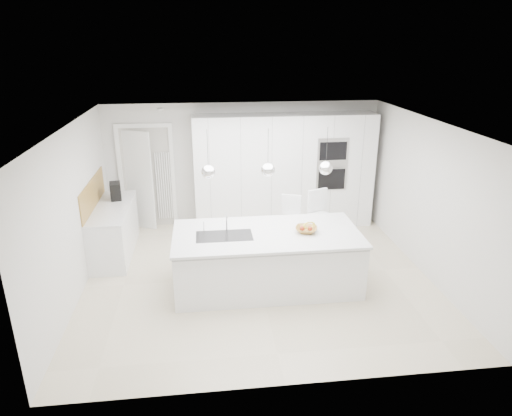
{
  "coord_description": "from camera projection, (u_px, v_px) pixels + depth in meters",
  "views": [
    {
      "loc": [
        -0.82,
        -6.55,
        3.66
      ],
      "look_at": [
        0.0,
        0.3,
        1.1
      ],
      "focal_mm": 32.0,
      "sensor_mm": 36.0,
      "label": 1
    }
  ],
  "objects": [
    {
      "name": "fruit_bowl",
      "position": [
        306.0,
        230.0,
        6.93
      ],
      "size": [
        0.41,
        0.41,
        0.08
      ],
      "primitive_type": "imported",
      "rotation": [
        0.0,
        0.0,
        -0.29
      ],
      "color": "#AD8137",
      "rests_on": "island_worktop"
    },
    {
      "name": "left_worktop",
      "position": [
        112.0,
        208.0,
        8.0
      ],
      "size": [
        0.62,
        1.82,
        0.04
      ],
      "primitive_type": "cube",
      "color": "white",
      "rests_on": "left_base_cabinets"
    },
    {
      "name": "floor",
      "position": [
        258.0,
        277.0,
        7.46
      ],
      "size": [
        5.5,
        5.5,
        0.0
      ],
      "primitive_type": "plane",
      "color": "beige",
      "rests_on": "ground"
    },
    {
      "name": "island_worktop",
      "position": [
        267.0,
        234.0,
        6.93
      ],
      "size": [
        2.84,
        1.4,
        0.04
      ],
      "primitive_type": "cube",
      "color": "white",
      "rests_on": "island_base"
    },
    {
      "name": "pendant_right",
      "position": [
        326.0,
        168.0,
        6.63
      ],
      "size": [
        0.2,
        0.2,
        0.2
      ],
      "primitive_type": "sphere",
      "color": "white",
      "rests_on": "ceiling"
    },
    {
      "name": "island_base",
      "position": [
        267.0,
        262.0,
        7.05
      ],
      "size": [
        2.8,
        1.2,
        0.86
      ],
      "primitive_type": "cube",
      "color": "white",
      "rests_on": "floor"
    },
    {
      "name": "oak_backsplash",
      "position": [
        93.0,
        194.0,
        7.87
      ],
      "size": [
        0.02,
        1.8,
        0.5
      ],
      "primitive_type": "cube",
      "color": "#AD8137",
      "rests_on": "wall_left"
    },
    {
      "name": "pendant_mid",
      "position": [
        268.0,
        170.0,
        6.53
      ],
      "size": [
        0.2,
        0.2,
        0.2
      ],
      "primitive_type": "sphere",
      "color": "white",
      "rests_on": "ceiling"
    },
    {
      "name": "apple_a",
      "position": [
        302.0,
        228.0,
        6.91
      ],
      "size": [
        0.08,
        0.08,
        0.08
      ],
      "primitive_type": "sphere",
      "color": "#9E331B",
      "rests_on": "fruit_bowl"
    },
    {
      "name": "radiator",
      "position": [
        164.0,
        186.0,
        9.28
      ],
      "size": [
        0.32,
        0.04,
        1.4
      ],
      "primitive_type": null,
      "color": "white",
      "rests_on": "floor"
    },
    {
      "name": "hallway_door",
      "position": [
        134.0,
        180.0,
        9.12
      ],
      "size": [
        0.76,
        0.38,
        2.0
      ],
      "primitive_type": "cube",
      "rotation": [
        0.0,
        0.0,
        -0.44
      ],
      "color": "white",
      "rests_on": "floor"
    },
    {
      "name": "oven_stack",
      "position": [
        332.0,
        164.0,
        8.94
      ],
      "size": [
        0.62,
        0.04,
        1.05
      ],
      "primitive_type": null,
      "color": "#A5A5A8",
      "rests_on": "tall_cabinets"
    },
    {
      "name": "wall_left",
      "position": [
        74.0,
        213.0,
        6.72
      ],
      "size": [
        0.0,
        5.0,
        5.0
      ],
      "primitive_type": "plane",
      "rotation": [
        1.57,
        0.0,
        1.57
      ],
      "color": "silver",
      "rests_on": "ground"
    },
    {
      "name": "bar_stool_left",
      "position": [
        292.0,
        227.0,
        8.01
      ],
      "size": [
        0.52,
        0.6,
        1.1
      ],
      "primitive_type": null,
      "rotation": [
        0.0,
        0.0,
        -0.37
      ],
      "color": "white",
      "rests_on": "floor"
    },
    {
      "name": "island_tap",
      "position": [
        227.0,
        221.0,
        6.95
      ],
      "size": [
        0.02,
        0.02,
        0.3
      ],
      "primitive_type": "cylinder",
      "color": "white",
      "rests_on": "island_worktop"
    },
    {
      "name": "left_base_cabinets",
      "position": [
        114.0,
        231.0,
        8.16
      ],
      "size": [
        0.6,
        1.8,
        0.86
      ],
      "primitive_type": "cube",
      "color": "white",
      "rests_on": "floor"
    },
    {
      "name": "banana_bunch",
      "position": [
        309.0,
        225.0,
        6.9
      ],
      "size": [
        0.23,
        0.17,
        0.21
      ],
      "primitive_type": "torus",
      "rotation": [
        1.22,
        0.0,
        0.35
      ],
      "color": "yellow",
      "rests_on": "fruit_bowl"
    },
    {
      "name": "apple_b",
      "position": [
        310.0,
        229.0,
        6.9
      ],
      "size": [
        0.07,
        0.07,
        0.07
      ],
      "primitive_type": "sphere",
      "color": "#9E331B",
      "rests_on": "fruit_bowl"
    },
    {
      "name": "pendant_left",
      "position": [
        208.0,
        172.0,
        6.44
      ],
      "size": [
        0.2,
        0.2,
        0.2
      ],
      "primitive_type": "sphere",
      "color": "white",
      "rests_on": "ceiling"
    },
    {
      "name": "ceiling",
      "position": [
        258.0,
        125.0,
        6.59
      ],
      "size": [
        5.5,
        5.5,
        0.0
      ],
      "primitive_type": "plane",
      "rotation": [
        3.14,
        0.0,
        0.0
      ],
      "color": "white",
      "rests_on": "wall_back"
    },
    {
      "name": "espresso_machine",
      "position": [
        116.0,
        191.0,
        8.32
      ],
      "size": [
        0.24,
        0.32,
        0.31
      ],
      "primitive_type": "cube",
      "rotation": [
        0.0,
        0.0,
        0.18
      ],
      "color": "black",
      "rests_on": "left_worktop"
    },
    {
      "name": "tall_cabinets",
      "position": [
        284.0,
        172.0,
        9.2
      ],
      "size": [
        3.6,
        0.6,
        2.3
      ],
      "primitive_type": "cube",
      "color": "white",
      "rests_on": "floor"
    },
    {
      "name": "bar_stool_right",
      "position": [
        318.0,
        225.0,
        7.98
      ],
      "size": [
        0.56,
        0.65,
        1.2
      ],
      "primitive_type": null,
      "rotation": [
        0.0,
        0.0,
        0.35
      ],
      "color": "white",
      "rests_on": "floor"
    },
    {
      "name": "doorway_frame",
      "position": [
        147.0,
        178.0,
        9.19
      ],
      "size": [
        1.11,
        0.08,
        2.13
      ],
      "primitive_type": null,
      "color": "white",
      "rests_on": "floor"
    },
    {
      "name": "wall_back",
      "position": [
        243.0,
        164.0,
        9.35
      ],
      "size": [
        5.5,
        0.0,
        5.5
      ],
      "primitive_type": "plane",
      "rotation": [
        1.57,
        0.0,
        0.0
      ],
      "color": "silver",
      "rests_on": "ground"
    },
    {
      "name": "island_sink",
      "position": [
        224.0,
        241.0,
        6.84
      ],
      "size": [
        0.84,
        0.44,
        0.18
      ],
      "primitive_type": null,
      "color": "#3F3F42",
      "rests_on": "island_worktop"
    }
  ]
}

